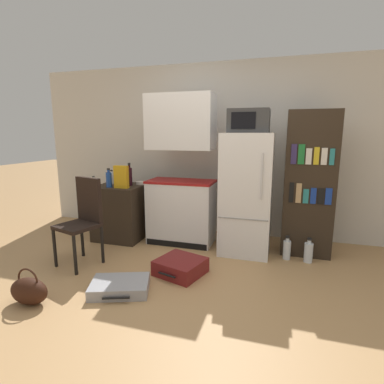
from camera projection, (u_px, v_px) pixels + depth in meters
ground_plane at (185, 297)px, 2.76m from camera, size 24.00×24.00×0.00m
wall_back at (240, 151)px, 4.35m from camera, size 6.40×0.10×2.48m
side_table at (121, 212)px, 4.29m from camera, size 0.66×0.63×0.77m
kitchen_hutch at (181, 176)px, 4.01m from camera, size 0.89×0.47×1.98m
refrigerator at (246, 194)px, 3.73m from camera, size 0.61×0.64×1.49m
microwave at (249, 121)px, 3.55m from camera, size 0.48×0.40×0.28m
bookshelf at (309, 185)px, 3.62m from camera, size 0.58×0.35×1.75m
bottle_clear_short at (112, 178)px, 4.33m from camera, size 0.08×0.08×0.20m
bottle_milk_white at (94, 182)px, 4.08m from camera, size 0.06×0.06×0.15m
bottle_wine_dark at (130, 176)px, 4.18m from camera, size 0.07×0.07×0.32m
bottle_blue_soda at (109, 179)px, 4.05m from camera, size 0.08×0.08×0.26m
bowl at (141, 183)px, 4.30m from camera, size 0.14×0.14×0.04m
cereal_box at (121, 177)px, 3.97m from camera, size 0.19×0.07×0.30m
chair at (84, 214)px, 3.42m from camera, size 0.50×0.50×0.99m
suitcase_large_flat at (180, 266)px, 3.21m from camera, size 0.57×0.55×0.16m
suitcase_small_flat at (120, 286)px, 2.85m from camera, size 0.63×0.54×0.11m
handbag at (29, 291)px, 2.64m from camera, size 0.36×0.20×0.33m
water_bottle_front at (308, 252)px, 3.50m from camera, size 0.10×0.10×0.30m
water_bottle_middle at (287, 249)px, 3.58m from camera, size 0.09×0.09×0.29m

